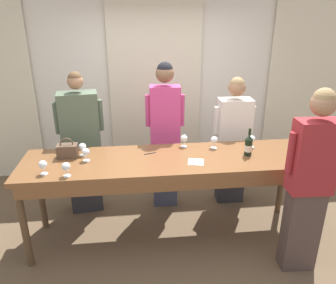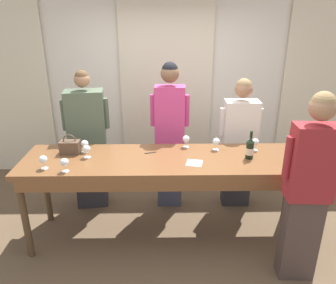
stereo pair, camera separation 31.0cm
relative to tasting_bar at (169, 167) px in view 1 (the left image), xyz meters
The scene contains 21 objects.
ground_plane 0.89m from the tasting_bar, 90.00° to the left, with size 18.00×18.00×0.00m, color brown.
wall_back 1.92m from the tasting_bar, 90.00° to the left, with size 12.00×0.06×2.80m.
curtain_panel_center 1.84m from the tasting_bar, 90.00° to the left, with size 1.37×0.03×2.69m.
curtain_panel_right 3.07m from the tasting_bar, 36.07° to the left, with size 1.37×0.03×2.69m.
tasting_bar is the anchor object (origin of this frame).
wine_bottle 0.87m from the tasting_bar, ahead, with size 0.08×0.08×0.30m.
handbag 1.08m from the tasting_bar, behind, with size 0.21×0.12×0.22m.
wine_glass_front_left 1.44m from the tasting_bar, ahead, with size 0.08×0.08×0.14m.
wine_glass_front_mid 0.95m from the tasting_bar, 167.66° to the left, with size 0.08×0.08×0.14m.
wine_glass_front_right 0.62m from the tasting_bar, 23.96° to the left, with size 0.08×0.08×0.14m.
wine_glass_center_left 1.01m from the tasting_bar, 12.78° to the left, with size 0.08×0.08×0.14m.
wine_glass_center_mid 1.05m from the tasting_bar, 164.71° to the right, with size 0.08×0.08×0.14m.
wine_glass_center_right 1.25m from the tasting_bar, behind, with size 0.08×0.08×0.14m.
wine_glass_back_left 0.43m from the tasting_bar, 57.30° to the left, with size 0.08×0.08×0.14m.
wine_glass_back_mid 0.88m from the tasting_bar, behind, with size 0.08×0.08×0.14m.
napkin 0.30m from the tasting_bar, 21.90° to the right, with size 0.19×0.19×0.00m.
pen 0.26m from the tasting_bar, 140.21° to the left, with size 0.13×0.05×0.01m.
guest_olive_jacket 1.22m from the tasting_bar, 144.48° to the left, with size 0.57×0.33×1.79m.
guest_pink_top 0.72m from the tasting_bar, 87.49° to the left, with size 0.48×0.22×1.88m.
guest_cream_sweater 1.15m from the tasting_bar, 37.99° to the left, with size 0.53×0.25×1.69m.
host_pouring 1.37m from the tasting_bar, 26.32° to the right, with size 0.50×0.23×1.84m.
Camera 1 is at (-0.36, -3.12, 2.41)m, focal length 35.00 mm.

